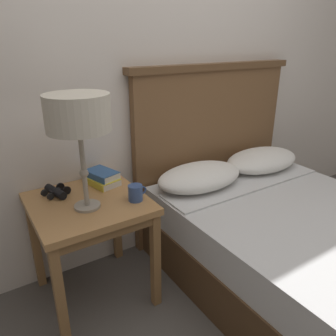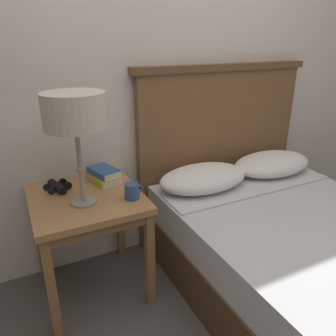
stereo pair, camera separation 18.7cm
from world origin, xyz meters
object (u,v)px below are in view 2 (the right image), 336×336
at_px(binoculars_pair, 57,186).
at_px(table_lamp, 75,113).
at_px(bed, 302,252).
at_px(nightstand, 88,210).
at_px(book_on_nightstand, 103,178).
at_px(book_stacked_on_top, 103,171).
at_px(coffee_mug, 132,191).

bearing_deg(binoculars_pair, table_lamp, -66.17).
height_order(bed, binoculars_pair, bed).
bearing_deg(table_lamp, nightstand, 68.78).
xyz_separation_m(nightstand, book_on_nightstand, (0.14, 0.16, 0.10)).
distance_m(nightstand, bed, 1.21).
height_order(bed, book_stacked_on_top, bed).
height_order(book_on_nightstand, book_stacked_on_top, book_stacked_on_top).
distance_m(binoculars_pair, coffee_mug, 0.44).
bearing_deg(table_lamp, book_stacked_on_top, 53.24).
relative_size(nightstand, table_lamp, 1.08).
xyz_separation_m(book_stacked_on_top, coffee_mug, (0.07, -0.29, -0.02)).
bearing_deg(table_lamp, bed, -25.68).
distance_m(bed, book_on_nightstand, 1.21).
height_order(nightstand, book_stacked_on_top, book_stacked_on_top).
bearing_deg(book_stacked_on_top, nightstand, -131.87).
bearing_deg(bed, binoculars_pair, 147.81).
xyz_separation_m(book_on_nightstand, coffee_mug, (0.07, -0.29, 0.02)).
bearing_deg(book_on_nightstand, coffee_mug, -75.80).
bearing_deg(binoculars_pair, coffee_mug, -39.87).
height_order(nightstand, coffee_mug, coffee_mug).
bearing_deg(book_stacked_on_top, coffee_mug, -76.86).
bearing_deg(table_lamp, book_on_nightstand, 53.22).
bearing_deg(binoculars_pair, bed, -32.19).
height_order(bed, coffee_mug, bed).
distance_m(book_on_nightstand, book_stacked_on_top, 0.04).
xyz_separation_m(bed, book_on_nightstand, (-0.89, 0.74, 0.34)).
bearing_deg(nightstand, coffee_mug, -31.41).
xyz_separation_m(book_on_nightstand, book_stacked_on_top, (0.00, 0.01, 0.04)).
relative_size(nightstand, bed, 0.32).
relative_size(bed, book_stacked_on_top, 8.79).
relative_size(bed, book_on_nightstand, 8.42).
xyz_separation_m(bed, binoculars_pair, (-1.16, 0.73, 0.34)).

